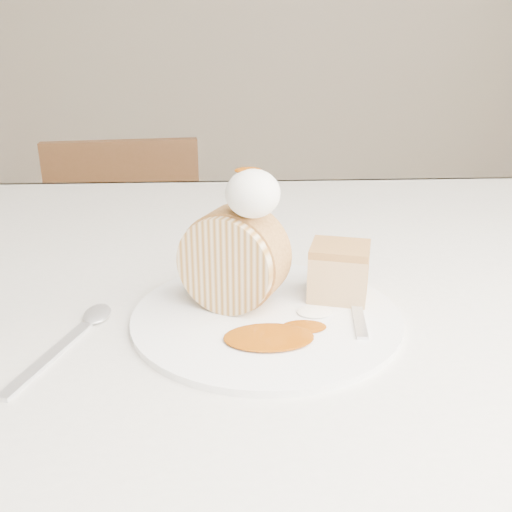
{
  "coord_description": "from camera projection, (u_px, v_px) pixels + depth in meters",
  "views": [
    {
      "loc": [
        -0.01,
        -0.46,
        1.02
      ],
      "look_at": [
        0.02,
        0.06,
        0.82
      ],
      "focal_mm": 40.0,
      "sensor_mm": 36.0,
      "label": 1
    }
  ],
  "objects": [
    {
      "name": "chair_far",
      "position": [
        132.0,
        257.0,
        1.57
      ],
      "size": [
        0.41,
        0.41,
        0.79
      ],
      "rotation": [
        0.0,
        0.0,
        3.26
      ],
      "color": "brown",
      "rests_on": "ground"
    },
    {
      "name": "caramel_drizzle",
      "position": [
        248.0,
        164.0,
        0.54
      ],
      "size": [
        0.03,
        0.02,
        0.01
      ],
      "primitive_type": "ellipsoid",
      "color": "#8E3F05",
      "rests_on": "whipped_cream"
    },
    {
      "name": "plate",
      "position": [
        266.0,
        316.0,
        0.58
      ],
      "size": [
        0.34,
        0.34,
        0.01
      ],
      "primitive_type": "cylinder",
      "rotation": [
        0.0,
        0.0,
        -0.28
      ],
      "color": "white",
      "rests_on": "table"
    },
    {
      "name": "roulade_slice",
      "position": [
        233.0,
        259.0,
        0.58
      ],
      "size": [
        0.12,
        0.09,
        0.1
      ],
      "primitive_type": "cylinder",
      "rotation": [
        1.57,
        0.0,
        -0.45
      ],
      "color": "beige",
      "rests_on": "plate"
    },
    {
      "name": "spoon",
      "position": [
        49.0,
        358.0,
        0.51
      ],
      "size": [
        0.07,
        0.16,
        0.0
      ],
      "primitive_type": "cube",
      "rotation": [
        0.0,
        0.0,
        -0.31
      ],
      "color": "silver",
      "rests_on": "table"
    },
    {
      "name": "caramel_pool",
      "position": [
        269.0,
        337.0,
        0.53
      ],
      "size": [
        0.1,
        0.08,
        0.0
      ],
      "primitive_type": null,
      "rotation": [
        0.0,
        0.0,
        -0.28
      ],
      "color": "#8E3F05",
      "rests_on": "plate"
    },
    {
      "name": "table",
      "position": [
        235.0,
        329.0,
        0.75
      ],
      "size": [
        1.4,
        0.9,
        0.75
      ],
      "color": "silver",
      "rests_on": "ground"
    },
    {
      "name": "cake_chunk",
      "position": [
        339.0,
        275.0,
        0.61
      ],
      "size": [
        0.07,
        0.07,
        0.05
      ],
      "primitive_type": "cube",
      "rotation": [
        0.0,
        0.0,
        -0.28
      ],
      "color": "#B48044",
      "rests_on": "plate"
    },
    {
      "name": "fork",
      "position": [
        357.0,
        310.0,
        0.58
      ],
      "size": [
        0.04,
        0.16,
        0.0
      ],
      "primitive_type": "cube",
      "rotation": [
        0.0,
        0.0,
        -0.13
      ],
      "color": "silver",
      "rests_on": "plate"
    },
    {
      "name": "whipped_cream",
      "position": [
        253.0,
        194.0,
        0.54
      ],
      "size": [
        0.05,
        0.05,
        0.05
      ],
      "primitive_type": "ellipsoid",
      "color": "white",
      "rests_on": "roulade_slice"
    }
  ]
}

